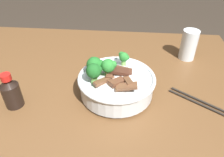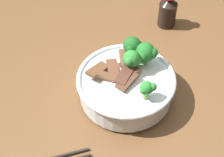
% 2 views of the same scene
% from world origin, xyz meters
% --- Properties ---
extents(dining_table, '(1.18, 1.04, 0.82)m').
position_xyz_m(dining_table, '(0.00, 0.00, 0.73)').
color(dining_table, brown).
rests_on(dining_table, ground).
extents(rice_bowl, '(0.23, 0.23, 0.13)m').
position_xyz_m(rice_bowl, '(0.13, 0.05, 0.86)').
color(rice_bowl, silver).
rests_on(rice_bowl, dining_table).
extents(soy_sauce_bottle, '(0.05, 0.05, 0.11)m').
position_xyz_m(soy_sauce_bottle, '(-0.16, -0.03, 0.87)').
color(soy_sauce_bottle, black).
rests_on(soy_sauce_bottle, dining_table).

